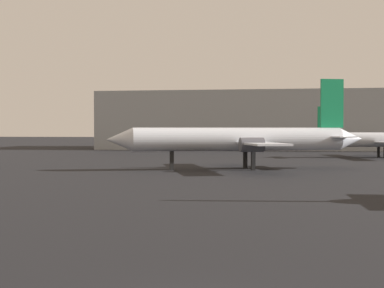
{
  "coord_description": "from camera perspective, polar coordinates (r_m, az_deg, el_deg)",
  "views": [
    {
      "loc": [
        2.31,
        -13.1,
        4.66
      ],
      "look_at": [
        -5.15,
        34.01,
        3.37
      ],
      "focal_mm": 51.88,
      "sensor_mm": 36.0,
      "label": 1
    }
  ],
  "objects": [
    {
      "name": "terminal_building",
      "position": [
        132.97,
        8.03,
        2.37
      ],
      "size": [
        77.86,
        27.14,
        13.2
      ],
      "primitive_type": "cube",
      "color": "#999EA3",
      "rests_on": "ground_plane"
    },
    {
      "name": "airplane_distant",
      "position": [
        64.15,
        5.17,
        0.5
      ],
      "size": [
        29.57,
        19.86,
        10.57
      ],
      "rotation": [
        0.0,
        0.0,
        3.46
      ],
      "color": "silver",
      "rests_on": "ground_plane"
    }
  ]
}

